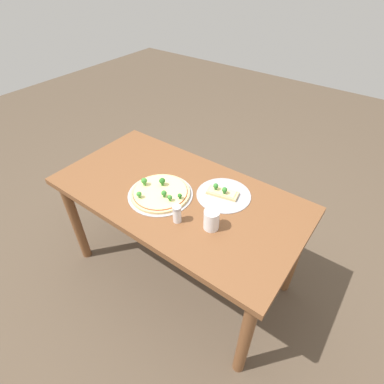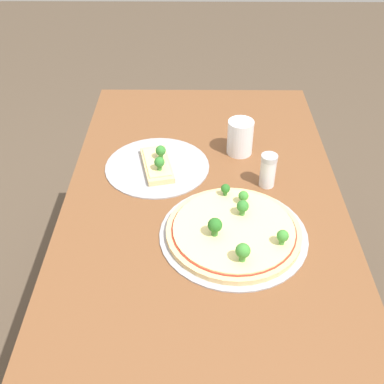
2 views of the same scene
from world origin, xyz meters
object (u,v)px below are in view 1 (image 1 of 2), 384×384
object	(u,v)px
pizza_tray_slice	(223,194)
drinking_cup	(211,220)
pizza_tray_whole	(160,193)
condiment_shaker	(177,214)
dining_table	(178,205)

from	to	relation	value
pizza_tray_slice	drinking_cup	distance (m)	0.25
pizza_tray_whole	drinking_cup	xyz separation A→B (m)	(-0.35, 0.04, 0.04)
pizza_tray_slice	condiment_shaker	bearing A→B (deg)	75.80
condiment_shaker	drinking_cup	bearing A→B (deg)	-158.21
pizza_tray_whole	pizza_tray_slice	world-z (taller)	pizza_tray_whole
pizza_tray_whole	condiment_shaker	xyz separation A→B (m)	(-0.20, 0.10, 0.03)
pizza_tray_whole	pizza_tray_slice	size ratio (longest dim) A/B	1.20
pizza_tray_slice	drinking_cup	bearing A→B (deg)	109.00
pizza_tray_whole	dining_table	bearing A→B (deg)	-132.73
drinking_cup	condiment_shaker	size ratio (longest dim) A/B	1.09
condiment_shaker	pizza_tray_whole	bearing A→B (deg)	-26.75
dining_table	drinking_cup	xyz separation A→B (m)	(-0.29, 0.11, 0.14)
dining_table	drinking_cup	bearing A→B (deg)	159.90
pizza_tray_slice	condiment_shaker	size ratio (longest dim) A/B	3.10
drinking_cup	condiment_shaker	xyz separation A→B (m)	(0.16, 0.06, -0.00)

